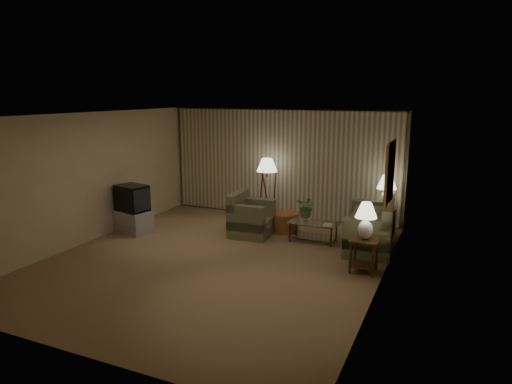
# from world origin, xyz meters

# --- Properties ---
(ground) EXTENTS (7.00, 7.00, 0.00)m
(ground) POSITION_xyz_m (0.00, 0.00, 0.00)
(ground) COLOR #A57A5B
(ground) RESTS_ON ground
(room_shell) EXTENTS (6.04, 7.02, 2.72)m
(room_shell) POSITION_xyz_m (0.02, 1.51, 1.75)
(room_shell) COLOR beige
(room_shell) RESTS_ON ground
(sofa) EXTENTS (1.96, 1.26, 0.79)m
(sofa) POSITION_xyz_m (2.50, 1.88, 0.39)
(sofa) COLOR #7A7E59
(sofa) RESTS_ON ground
(armchair) EXTENTS (1.00, 0.96, 0.75)m
(armchair) POSITION_xyz_m (-0.02, 1.64, 0.37)
(armchair) COLOR #7A7E59
(armchair) RESTS_ON ground
(side_table_near) EXTENTS (0.48, 0.48, 0.60)m
(side_table_near) POSITION_xyz_m (2.65, 0.53, 0.40)
(side_table_near) COLOR #36200E
(side_table_near) RESTS_ON ground
(side_table_far) EXTENTS (0.48, 0.41, 0.60)m
(side_table_far) POSITION_xyz_m (2.65, 2.90, 0.40)
(side_table_far) COLOR #36200E
(side_table_far) RESTS_ON ground
(table_lamp_near) EXTENTS (0.38, 0.38, 0.65)m
(table_lamp_near) POSITION_xyz_m (2.65, 0.53, 0.98)
(table_lamp_near) COLOR silver
(table_lamp_near) RESTS_ON side_table_near
(table_lamp_far) EXTENTS (0.43, 0.43, 0.74)m
(table_lamp_far) POSITION_xyz_m (2.65, 2.90, 1.04)
(table_lamp_far) COLOR silver
(table_lamp_far) RESTS_ON side_table_far
(coffee_table) EXTENTS (1.03, 0.56, 0.41)m
(coffee_table) POSITION_xyz_m (1.35, 1.78, 0.28)
(coffee_table) COLOR silver
(coffee_table) RESTS_ON ground
(tv_cabinet) EXTENTS (1.06, 0.89, 0.50)m
(tv_cabinet) POSITION_xyz_m (-2.55, 0.77, 0.25)
(tv_cabinet) COLOR #A1A1A4
(tv_cabinet) RESTS_ON ground
(crt_tv) EXTENTS (0.90, 0.80, 0.58)m
(crt_tv) POSITION_xyz_m (-2.55, 0.77, 0.79)
(crt_tv) COLOR black
(crt_tv) RESTS_ON tv_cabinet
(floor_lamp) EXTENTS (0.50, 0.50, 1.54)m
(floor_lamp) POSITION_xyz_m (-0.18, 2.90, 0.81)
(floor_lamp) COLOR #36200E
(floor_lamp) RESTS_ON ground
(ottoman) EXTENTS (0.78, 0.78, 0.43)m
(ottoman) POSITION_xyz_m (0.54, 2.22, 0.22)
(ottoman) COLOR #995D34
(ottoman) RESTS_ON ground
(vase) EXTENTS (0.21, 0.21, 0.17)m
(vase) POSITION_xyz_m (1.20, 1.78, 0.50)
(vase) COLOR silver
(vase) RESTS_ON coffee_table
(flowers) EXTENTS (0.48, 0.44, 0.46)m
(flowers) POSITION_xyz_m (1.20, 1.78, 0.81)
(flowers) COLOR #4D7734
(flowers) RESTS_ON vase
(book) EXTENTS (0.20, 0.25, 0.02)m
(book) POSITION_xyz_m (1.60, 1.68, 0.42)
(book) COLOR olive
(book) RESTS_ON coffee_table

